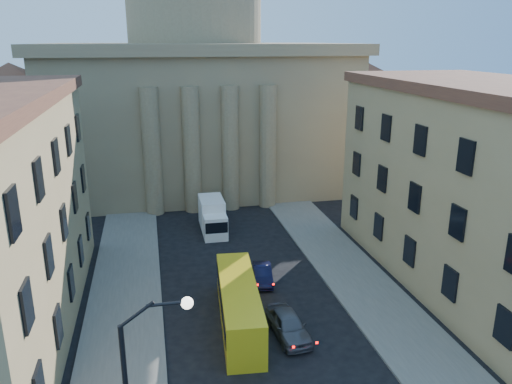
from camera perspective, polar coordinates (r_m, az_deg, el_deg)
sidewalk_left at (r=30.97m, az=-15.17°, el=-17.61°), size 5.00×60.00×0.15m
sidewalk_right at (r=34.16m, az=15.57°, el=-14.11°), size 5.00×60.00×0.15m
church at (r=63.60m, az=-6.74°, el=11.91°), size 68.02×28.76×36.60m
building_right at (r=38.84m, az=24.91°, el=0.54°), size 11.60×26.60×14.70m
car_right_far at (r=31.45m, az=3.71°, el=-14.90°), size 2.18×4.63×1.53m
car_right_distant at (r=37.72m, az=0.77°, el=-9.38°), size 1.79×3.87×1.23m
city_bus at (r=32.10m, az=-1.96°, el=-12.65°), size 3.08×10.02×2.78m
box_truck at (r=47.10m, az=-4.97°, el=-2.86°), size 2.21×5.50×3.02m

